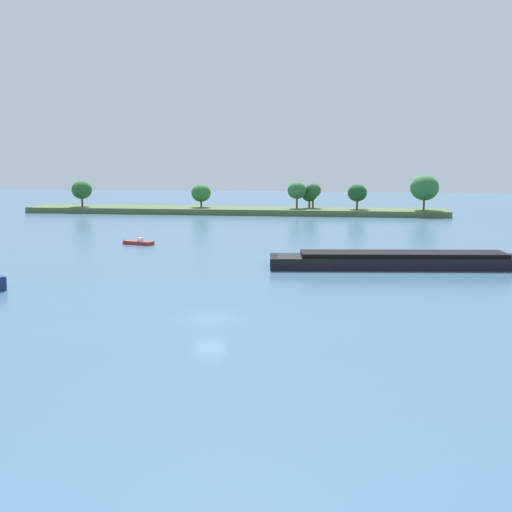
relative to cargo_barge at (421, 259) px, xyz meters
The scene contains 4 objects.
ground_plane 33.79m from the cargo_barge, 125.64° to the right, with size 400.00×400.00×0.00m, color #3D607F.
treeline_island 77.70m from the cargo_barge, 113.11° to the left, with size 98.44×11.31×9.13m.
cargo_barge is the anchor object (origin of this frame).
small_motorboat 42.82m from the cargo_barge, 158.88° to the left, with size 5.05×2.90×1.02m.
Camera 1 is at (10.76, -49.33, 12.90)m, focal length 44.85 mm.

